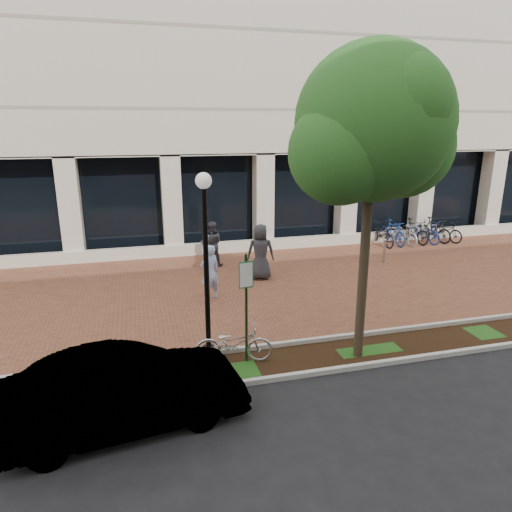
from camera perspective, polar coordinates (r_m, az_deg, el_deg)
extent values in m
plane|color=black|center=(15.75, -1.33, -3.89)|extent=(120.00, 120.00, 0.00)
cube|color=brown|center=(15.75, -1.33, -3.88)|extent=(40.00, 9.00, 0.01)
cube|color=black|center=(11.15, 5.16, -12.78)|extent=(40.00, 1.50, 0.01)
cube|color=beige|center=(11.75, 3.91, -10.86)|extent=(40.00, 0.12, 0.12)
cube|color=beige|center=(10.52, 6.59, -14.40)|extent=(40.00, 0.12, 0.12)
cube|color=beige|center=(25.58, -7.65, 26.57)|extent=(40.00, 12.00, 11.80)
cube|color=black|center=(20.56, -5.04, 6.83)|extent=(40.00, 0.15, 4.20)
cube|color=beige|center=(19.89, -4.37, 1.07)|extent=(40.00, 0.25, 0.50)
cube|color=beige|center=(19.88, -4.69, 6.52)|extent=(0.80, 0.80, 4.20)
cube|color=#133617|center=(10.47, -1.23, -6.71)|extent=(0.05, 0.05, 2.64)
cube|color=#1B6D39|center=(10.15, -1.22, -2.36)|extent=(0.34, 0.02, 0.62)
cube|color=white|center=(10.14, -1.20, -2.39)|extent=(0.30, 0.01, 0.56)
cylinder|color=black|center=(11.20, -5.90, -11.83)|extent=(0.28, 0.28, 0.30)
cylinder|color=black|center=(10.46, -6.20, -2.63)|extent=(0.12, 0.12, 4.08)
sphere|color=silver|center=(9.98, -6.58, 9.34)|extent=(0.36, 0.36, 0.36)
cylinder|color=#463A28|center=(10.83, 13.18, -3.22)|extent=(0.22, 0.22, 3.76)
sphere|color=#22531A|center=(10.25, 14.47, 15.83)|extent=(3.33, 3.33, 3.33)
sphere|color=#22531A|center=(11.01, 17.71, 12.96)|extent=(2.33, 2.33, 2.33)
sphere|color=#22531A|center=(9.66, 10.53, 12.61)|extent=(2.16, 2.16, 2.16)
imported|color=#B3B3B8|center=(10.84, -2.75, -10.85)|extent=(1.89, 0.99, 0.95)
imported|color=#9BB3E7|center=(14.47, -5.79, -2.06)|extent=(0.77, 0.64, 1.79)
imported|color=#2B2C31|center=(17.91, -5.60, 1.51)|extent=(0.98, 0.82, 1.80)
imported|color=#2B2B30|center=(16.29, 0.58, 0.51)|extent=(1.11, 0.86, 2.01)
cylinder|color=#ADADB1|center=(19.07, 15.73, 0.47)|extent=(0.11, 0.11, 0.90)
sphere|color=#ADADB1|center=(18.94, 15.84, 1.93)|extent=(0.12, 0.12, 0.12)
imported|color=black|center=(21.86, 15.49, 2.63)|extent=(0.75, 1.99, 1.03)
imported|color=#1F4191|center=(22.13, 16.73, 2.84)|extent=(0.70, 1.95, 1.15)
imported|color=silver|center=(22.43, 17.92, 2.76)|extent=(0.95, 2.05, 1.03)
imported|color=black|center=(22.71, 19.11, 2.96)|extent=(0.89, 1.98, 1.15)
imported|color=#214198|center=(23.03, 20.24, 2.88)|extent=(1.14, 2.08, 1.03)
imported|color=black|center=(23.34, 21.36, 3.07)|extent=(1.07, 1.98, 1.15)
imported|color=black|center=(23.68, 22.43, 2.99)|extent=(1.32, 2.08, 1.03)
cylinder|color=#ADADB1|center=(22.75, 19.07, 2.53)|extent=(0.04, 0.04, 0.80)
imported|color=#ACADB1|center=(8.96, -16.12, -15.94)|extent=(4.55, 2.11, 1.44)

